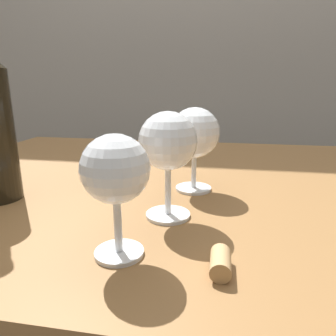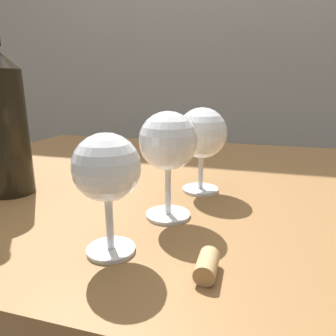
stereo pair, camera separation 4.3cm
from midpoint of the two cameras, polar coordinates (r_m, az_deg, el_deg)
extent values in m
cube|color=gray|center=(1.82, 14.79, 26.60)|extent=(5.00, 0.08, 2.60)
cube|color=brown|center=(0.63, 8.43, -3.56)|extent=(1.23, 0.83, 0.03)
cylinder|color=brown|center=(1.28, -15.93, -12.07)|extent=(0.06, 0.06, 0.72)
cylinder|color=white|center=(0.37, -7.18, -14.89)|extent=(0.06, 0.06, 0.00)
cylinder|color=white|center=(0.35, -7.40, -9.45)|extent=(0.01, 0.01, 0.07)
sphere|color=white|center=(0.33, -7.76, 0.09)|extent=(0.08, 0.08, 0.08)
ellipsoid|color=maroon|center=(0.33, -7.74, -0.31)|extent=(0.07, 0.07, 0.03)
cylinder|color=white|center=(0.46, 2.74, -8.72)|extent=(0.07, 0.07, 0.00)
cylinder|color=white|center=(0.44, 2.81, -3.59)|extent=(0.01, 0.01, 0.08)
sphere|color=white|center=(0.42, 2.93, 5.04)|extent=(0.08, 0.08, 0.08)
ellipsoid|color=beige|center=(0.42, 2.93, 5.15)|extent=(0.07, 0.07, 0.04)
cylinder|color=white|center=(0.57, 8.19, -3.98)|extent=(0.07, 0.07, 0.00)
cylinder|color=white|center=(0.56, 8.34, -0.20)|extent=(0.01, 0.01, 0.07)
sphere|color=white|center=(0.54, 8.61, 6.44)|extent=(0.09, 0.09, 0.09)
ellipsoid|color=#EACC66|center=(0.54, 8.60, 6.29)|extent=(0.08, 0.08, 0.04)
cylinder|color=black|center=(0.59, -26.23, 5.66)|extent=(0.08, 0.08, 0.21)
cylinder|color=tan|center=(0.33, 11.15, -17.45)|extent=(0.02, 0.04, 0.02)
camera|label=1|loc=(0.02, -87.14, 0.80)|focal=32.80mm
camera|label=2|loc=(0.02, 92.86, -0.80)|focal=32.80mm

